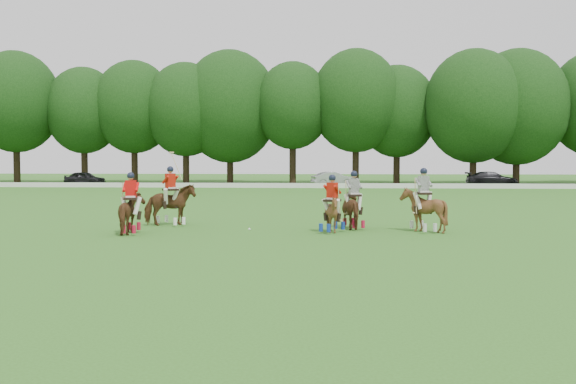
# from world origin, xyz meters

# --- Properties ---
(ground) EXTENTS (180.00, 180.00, 0.00)m
(ground) POSITION_xyz_m (0.00, 0.00, 0.00)
(ground) COLOR #31611B
(ground) RESTS_ON ground
(tree_line) EXTENTS (117.98, 14.32, 14.75)m
(tree_line) POSITION_xyz_m (0.26, 48.05, 8.23)
(tree_line) COLOR black
(tree_line) RESTS_ON ground
(boundary_rail) EXTENTS (120.00, 0.10, 0.44)m
(boundary_rail) POSITION_xyz_m (0.00, 38.00, 0.22)
(boundary_rail) COLOR white
(boundary_rail) RESTS_ON ground
(car_left) EXTENTS (4.27, 2.27, 1.38)m
(car_left) POSITION_xyz_m (-20.51, 42.50, 0.69)
(car_left) COLOR black
(car_left) RESTS_ON ground
(car_mid) EXTENTS (4.41, 2.76, 1.37)m
(car_mid) POSITION_xyz_m (4.24, 42.50, 0.69)
(car_mid) COLOR #ACABB1
(car_mid) RESTS_ON ground
(car_right) EXTENTS (4.88, 2.01, 1.41)m
(car_right) POSITION_xyz_m (19.41, 42.50, 0.71)
(car_right) COLOR black
(car_right) RESTS_ON ground
(polo_red_a) EXTENTS (1.10, 1.81, 2.18)m
(polo_red_a) POSITION_xyz_m (-2.98, 2.21, 0.77)
(polo_red_a) COLOR #4D2914
(polo_red_a) RESTS_ON ground
(polo_red_b) EXTENTS (2.14, 2.16, 2.89)m
(polo_red_b) POSITION_xyz_m (-2.30, 5.07, 0.85)
(polo_red_b) COLOR #4D2914
(polo_red_b) RESTS_ON ground
(polo_red_c) EXTENTS (1.57, 1.61, 2.08)m
(polo_red_c) POSITION_xyz_m (4.11, 3.06, 0.73)
(polo_red_c) COLOR #4D2914
(polo_red_c) RESTS_ON ground
(polo_stripe_a) EXTENTS (1.27, 1.90, 2.19)m
(polo_stripe_a) POSITION_xyz_m (4.93, 4.44, 0.78)
(polo_stripe_a) COLOR #4D2914
(polo_stripe_a) RESTS_ON ground
(polo_stripe_b) EXTENTS (1.65, 1.76, 2.32)m
(polo_stripe_b) POSITION_xyz_m (7.41, 3.51, 0.84)
(polo_stripe_b) COLOR #4D2914
(polo_stripe_b) RESTS_ON ground
(polo_ball) EXTENTS (0.09, 0.09, 0.09)m
(polo_ball) POSITION_xyz_m (1.04, 3.61, 0.04)
(polo_ball) COLOR white
(polo_ball) RESTS_ON ground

